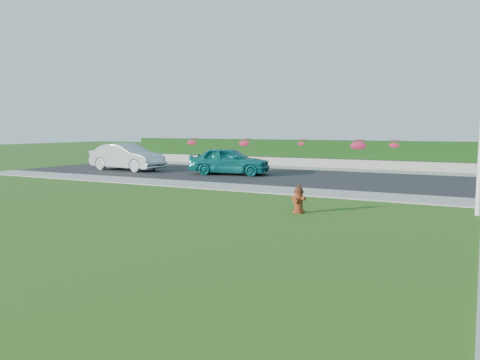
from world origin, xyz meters
The scene contains 14 objects.
ground centered at (0.00, 0.00, 0.00)m, with size 120.00×120.00×0.00m, color black.
street_far centered at (-5.00, 14.00, 0.02)m, with size 26.00×8.00×0.04m, color black.
sidewalk_far centered at (-6.00, 9.00, 0.02)m, with size 24.00×2.00×0.04m, color gray.
sidewalk_beyond centered at (-1.00, 19.00, 0.02)m, with size 34.00×2.00×0.04m, color gray.
retaining_wall centered at (-1.00, 20.50, 0.30)m, with size 34.00×0.40×0.60m, color gray.
hedge centered at (-1.00, 20.60, 1.15)m, with size 32.00×0.90×1.10m, color black.
fire_hydrant centered at (1.33, 4.79, 0.39)m, with size 0.42×0.40×0.82m.
sedan_teal centered at (-5.70, 13.46, 0.75)m, with size 1.69×4.19×1.43m, color #0D6664.
sedan_silver centered at (-12.11, 12.93, 0.80)m, with size 1.60×4.60×1.52m, color #B0B1B8.
flower_clump_a centered at (-12.46, 20.50, 1.44)m, with size 1.32×0.85×0.66m, color #AD1D43.
flower_clump_b centered at (-8.27, 20.50, 1.43)m, with size 1.35×0.87×0.68m, color #AD1D43.
flower_clump_c centered at (-4.25, 20.50, 1.46)m, with size 1.19×0.76×0.59m, color #AD1D43.
flower_clump_d centered at (-0.65, 20.50, 1.41)m, with size 1.46×0.94×0.73m, color #AD1D43.
flower_clump_e centered at (1.41, 20.50, 1.45)m, with size 1.24×0.79×0.62m, color #AD1D43.
Camera 1 is at (5.97, -7.76, 2.41)m, focal length 35.00 mm.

